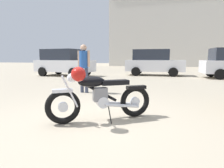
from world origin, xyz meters
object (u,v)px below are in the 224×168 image
at_px(bystander, 84,63).
at_px(silver_sedan_mid, 64,62).
at_px(blue_hatchback_right, 153,62).
at_px(pale_sedan_back, 66,62).
at_px(vintage_motorcycle, 99,96).

distance_m(bystander, silver_sedan_mid, 6.71).
height_order(bystander, blue_hatchback_right, blue_hatchback_right).
relative_size(bystander, pale_sedan_back, 0.39).
distance_m(silver_sedan_mid, blue_hatchback_right, 6.15).
bearing_deg(pale_sedan_back, blue_hatchback_right, 150.72).
bearing_deg(pale_sedan_back, vintage_motorcycle, 116.60).
bearing_deg(bystander, pale_sedan_back, 36.96).
relative_size(vintage_motorcycle, bystander, 1.11).
relative_size(vintage_motorcycle, silver_sedan_mid, 0.45).
height_order(silver_sedan_mid, pale_sedan_back, silver_sedan_mid).
bearing_deg(silver_sedan_mid, blue_hatchback_right, 26.66).
distance_m(bystander, blue_hatchback_right, 7.75).
distance_m(vintage_motorcycle, blue_hatchback_right, 10.24).
xyz_separation_m(silver_sedan_mid, blue_hatchback_right, (5.88, 1.80, 0.00)).
distance_m(vintage_motorcycle, bystander, 3.15).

